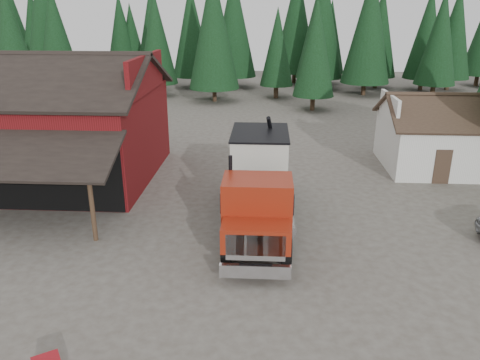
{
  "coord_description": "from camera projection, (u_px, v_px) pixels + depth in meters",
  "views": [
    {
      "loc": [
        1.64,
        -15.44,
        9.37
      ],
      "look_at": [
        0.43,
        5.03,
        1.8
      ],
      "focal_mm": 35.0,
      "sensor_mm": 36.0,
      "label": 1
    }
  ],
  "objects": [
    {
      "name": "near_pine_a",
      "position": [
        12.0,
        42.0,
        43.03
      ],
      "size": [
        4.4,
        4.4,
        11.4
      ],
      "color": "#382619",
      "rests_on": "ground"
    },
    {
      "name": "red_barn",
      "position": [
        46.0,
        132.0,
        26.75
      ],
      "size": [
        12.8,
        13.63,
        7.18
      ],
      "color": "maroon",
      "rests_on": "ground"
    },
    {
      "name": "near_pine_d",
      "position": [
        213.0,
        29.0,
        47.3
      ],
      "size": [
        5.28,
        5.28,
        13.4
      ],
      "color": "#382619",
      "rests_on": "ground"
    },
    {
      "name": "farmhouse",
      "position": [
        452.0,
        141.0,
        28.67
      ],
      "size": [
        8.6,
        6.42,
        4.65
      ],
      "color": "silver",
      "rests_on": "ground"
    },
    {
      "name": "ground",
      "position": [
        221.0,
        270.0,
        17.8
      ],
      "size": [
        120.0,
        120.0,
        0.0
      ],
      "primitive_type": "plane",
      "color": "#4E473D",
      "rests_on": "ground"
    },
    {
      "name": "feed_truck",
      "position": [
        259.0,
        181.0,
        20.76
      ],
      "size": [
        3.0,
        10.13,
        4.57
      ],
      "rotation": [
        0.0,
        0.0,
        0.0
      ],
      "color": "black",
      "rests_on": "ground"
    },
    {
      "name": "near_pine_b",
      "position": [
        315.0,
        48.0,
        43.52
      ],
      "size": [
        3.96,
        3.96,
        10.4
      ],
      "color": "#382619",
      "rests_on": "ground"
    },
    {
      "name": "conifer_backdrop",
      "position": [
        254.0,
        89.0,
        57.13
      ],
      "size": [
        76.0,
        16.0,
        16.0
      ],
      "primitive_type": null,
      "color": "black",
      "rests_on": "ground"
    }
  ]
}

